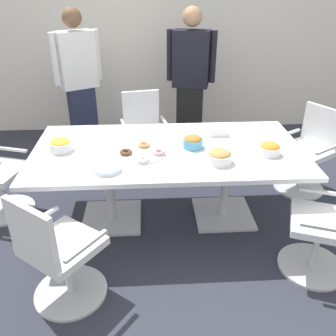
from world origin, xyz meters
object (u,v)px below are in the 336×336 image
office_chair_0 (328,229)px  snack_bowl_chips_yellow (61,145)px  snack_bowl_chips_orange (270,149)px  napkin_pile (217,130)px  plate_stack (107,169)px  office_chair_2 (144,136)px  snack_bowl_cookies (219,156)px  office_chair_4 (58,256)px  person_standing_1 (190,80)px  snack_bowl_pretzels (193,142)px  conference_table (168,161)px  office_chair_1 (307,154)px  person_standing_0 (79,81)px  donut_platter (143,153)px

office_chair_0 → snack_bowl_chips_yellow: 2.30m
snack_bowl_chips_orange → napkin_pile: size_ratio=1.07×
plate_stack → office_chair_2: bearing=79.3°
snack_bowl_chips_orange → snack_bowl_cookies: snack_bowl_cookies is taller
office_chair_4 → plate_stack: (0.31, 0.58, 0.36)m
person_standing_1 → snack_bowl_pretzels: (-0.15, -1.58, -0.14)m
conference_table → snack_bowl_chips_orange: bearing=-10.9°
snack_bowl_chips_orange → snack_bowl_pretzels: size_ratio=1.06×
office_chair_2 → snack_bowl_cookies: office_chair_2 is taller
office_chair_1 → person_standing_0: person_standing_0 is taller
person_standing_1 → snack_bowl_chips_yellow: bearing=64.5°
person_standing_0 → napkin_pile: bearing=111.0°
office_chair_1 → snack_bowl_chips_orange: office_chair_1 is taller
office_chair_0 → snack_bowl_pretzels: bearing=71.4°
plate_stack → office_chair_4: bearing=-118.4°
conference_table → donut_platter: (-0.22, -0.11, 0.14)m
office_chair_2 → snack_bowl_pretzels: 1.24m
office_chair_4 → snack_bowl_chips_orange: 1.91m
snack_bowl_chips_yellow → snack_bowl_pretzels: snack_bowl_chips_yellow is taller
snack_bowl_chips_yellow → plate_stack: bearing=-41.8°
office_chair_0 → donut_platter: office_chair_0 is taller
office_chair_2 → donut_platter: bearing=79.5°
office_chair_2 → snack_bowl_chips_yellow: office_chair_2 is taller
plate_stack → snack_bowl_chips_yellow: bearing=138.2°
conference_table → napkin_pile: 0.60m
snack_bowl_cookies → donut_platter: bearing=164.0°
office_chair_2 → napkin_pile: size_ratio=5.14×
office_chair_2 → napkin_pile: 1.14m
snack_bowl_chips_yellow → napkin_pile: snack_bowl_chips_yellow is taller
snack_bowl_chips_yellow → office_chair_2: bearing=56.7°
person_standing_1 → napkin_pile: (0.12, -1.29, -0.15)m
snack_bowl_chips_yellow → snack_bowl_cookies: snack_bowl_chips_yellow is taller
conference_table → person_standing_0: bearing=121.9°
snack_bowl_chips_orange → donut_platter: 1.09m
person_standing_0 → office_chair_2: bearing=117.9°
office_chair_2 → office_chair_4: (-0.59, -2.06, 0.00)m
office_chair_2 → snack_bowl_pretzels: (0.45, -1.09, 0.40)m
snack_bowl_chips_orange → snack_bowl_cookies: bearing=-164.6°
snack_bowl_cookies → snack_bowl_chips_yellow: bearing=167.5°
snack_bowl_pretzels → conference_table: bearing=-178.0°
plate_stack → napkin_pile: (1.00, 0.69, 0.02)m
office_chair_4 → snack_bowl_cookies: size_ratio=4.26×
office_chair_2 → donut_platter: 1.26m
person_standing_0 → snack_bowl_chips_orange: bearing=108.6°
snack_bowl_pretzels → snack_bowl_chips_yellow: bearing=-179.9°
snack_bowl_pretzels → office_chair_1: bearing=19.8°
conference_table → office_chair_4: size_ratio=2.64×
office_chair_1 → snack_bowl_pretzels: bearing=78.7°
office_chair_0 → office_chair_2: size_ratio=1.00×
plate_stack → napkin_pile: napkin_pile is taller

